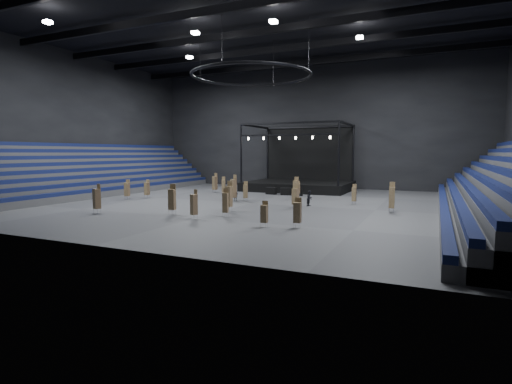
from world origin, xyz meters
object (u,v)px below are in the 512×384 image
at_px(chair_stack_4, 264,213).
at_px(chair_stack_6, 298,188).
at_px(flight_case_right, 298,192).
at_px(chair_stack_0, 392,197).
at_px(chair_stack_12, 225,202).
at_px(chair_stack_16, 295,196).
at_px(flight_case_mid, 286,191).
at_px(chair_stack_11, 127,189).
at_px(flight_case_left, 271,191).
at_px(chair_stack_7, 147,188).
at_px(chair_stack_14, 97,198).
at_px(chair_stack_17, 296,188).
at_px(chair_stack_2, 297,212).
at_px(chair_stack_15, 354,194).
at_px(crew_member, 310,198).
at_px(chair_stack_9, 172,199).
at_px(man_center, 235,194).
at_px(chair_stack_1, 245,191).
at_px(chair_stack_3, 215,183).
at_px(chair_stack_8, 229,196).
at_px(stage, 300,180).
at_px(chair_stack_13, 224,186).
at_px(chair_stack_5, 194,204).

relative_size(chair_stack_4, chair_stack_6, 1.03).
distance_m(flight_case_right, chair_stack_0, 15.34).
relative_size(chair_stack_12, chair_stack_16, 1.02).
bearing_deg(flight_case_mid, chair_stack_11, -140.92).
distance_m(flight_case_left, chair_stack_7, 15.13).
xyz_separation_m(chair_stack_4, chair_stack_12, (-4.78, 3.08, 0.19)).
distance_m(flight_case_left, chair_stack_16, 13.33).
bearing_deg(chair_stack_7, chair_stack_0, -0.27).
relative_size(chair_stack_14, chair_stack_17, 1.00).
bearing_deg(chair_stack_2, flight_case_left, 112.97).
bearing_deg(chair_stack_6, chair_stack_2, -68.56).
relative_size(chair_stack_15, crew_member, 1.36).
bearing_deg(chair_stack_6, chair_stack_11, -143.33).
relative_size(chair_stack_6, chair_stack_14, 0.71).
bearing_deg(chair_stack_9, chair_stack_4, -25.07).
bearing_deg(chair_stack_12, chair_stack_15, 44.94).
distance_m(chair_stack_0, chair_stack_11, 28.07).
xyz_separation_m(flight_case_right, chair_stack_9, (-4.91, -18.65, 0.94)).
xyz_separation_m(flight_case_left, man_center, (-1.09, -7.71, 0.33)).
relative_size(chair_stack_1, chair_stack_3, 0.83).
relative_size(chair_stack_7, chair_stack_8, 0.79).
distance_m(chair_stack_2, chair_stack_16, 9.61).
distance_m(chair_stack_15, man_center, 12.66).
bearing_deg(chair_stack_6, flight_case_left, 168.45).
height_order(chair_stack_3, chair_stack_8, chair_stack_8).
xyz_separation_m(chair_stack_7, man_center, (10.26, 2.27, -0.37)).
xyz_separation_m(chair_stack_3, chair_stack_14, (-0.21, -19.72, -0.00)).
bearing_deg(chair_stack_17, chair_stack_14, -124.87).
height_order(flight_case_mid, chair_stack_17, chair_stack_17).
bearing_deg(chair_stack_17, chair_stack_9, -110.93).
distance_m(stage, chair_stack_0, 22.13).
bearing_deg(chair_stack_0, chair_stack_13, 158.31).
bearing_deg(chair_stack_7, chair_stack_2, -26.03).
relative_size(chair_stack_8, chair_stack_11, 1.21).
xyz_separation_m(chair_stack_8, chair_stack_17, (2.62, 10.85, -0.06)).
xyz_separation_m(chair_stack_5, chair_stack_11, (-14.20, 8.20, -0.04)).
relative_size(chair_stack_13, chair_stack_16, 1.00).
distance_m(chair_stack_5, chair_stack_13, 17.78).
bearing_deg(chair_stack_7, chair_stack_11, -122.51).
xyz_separation_m(chair_stack_0, chair_stack_3, (-22.87, 8.63, -0.03)).
height_order(chair_stack_0, chair_stack_15, chair_stack_0).
height_order(chair_stack_6, chair_stack_9, chair_stack_9).
height_order(flight_case_left, chair_stack_5, chair_stack_5).
bearing_deg(chair_stack_0, chair_stack_6, 138.15).
bearing_deg(chair_stack_7, man_center, 12.06).
bearing_deg(chair_stack_11, chair_stack_16, -5.51).
bearing_deg(chair_stack_14, flight_case_left, 88.64).
height_order(flight_case_right, chair_stack_15, chair_stack_15).
height_order(chair_stack_8, chair_stack_11, chair_stack_8).
relative_size(chair_stack_6, chair_stack_13, 0.79).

